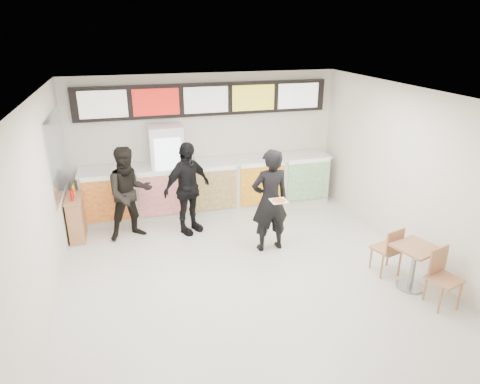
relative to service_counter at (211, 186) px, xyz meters
name	(u,v)px	position (x,y,z in m)	size (l,w,h in m)	color
floor	(250,282)	(0.00, -3.09, -0.57)	(7.00, 7.00, 0.00)	beige
ceiling	(251,98)	(0.00, -3.09, 2.43)	(7.00, 7.00, 0.00)	white
wall_back	(206,141)	(0.00, 0.41, 0.93)	(6.00, 6.00, 0.00)	silver
wall_left	(37,220)	(-3.00, -3.09, 0.93)	(7.00, 7.00, 0.00)	silver
wall_right	(420,180)	(3.00, -3.09, 0.93)	(7.00, 7.00, 0.00)	silver
service_counter	(211,186)	(0.00, 0.00, 0.00)	(5.56, 0.77, 1.14)	silver
menu_board	(206,99)	(0.00, 0.32, 1.88)	(5.50, 0.14, 0.70)	black
drinks_fridge	(168,171)	(-0.93, 0.02, 0.43)	(0.70, 0.67, 2.00)	white
mirror_panel	(57,153)	(-2.99, -0.64, 1.18)	(0.01, 2.00, 1.50)	#B2B7BF
customer_main	(270,201)	(0.68, -2.08, 0.40)	(0.71, 0.46, 1.94)	black
customer_left	(129,193)	(-1.78, -0.91, 0.35)	(0.90, 0.70, 1.85)	black
customer_mid	(187,188)	(-0.66, -0.97, 0.37)	(1.10, 0.46, 1.88)	black
pizza_slice	(279,200)	(0.68, -2.53, 0.58)	(0.36, 0.36, 0.02)	beige
cafe_table	(414,259)	(2.46, -3.91, -0.06)	(0.80, 1.55, 0.88)	#A7724C
condiment_ledge	(76,217)	(-2.82, -0.67, -0.13)	(0.31, 0.78, 1.03)	#A7724C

